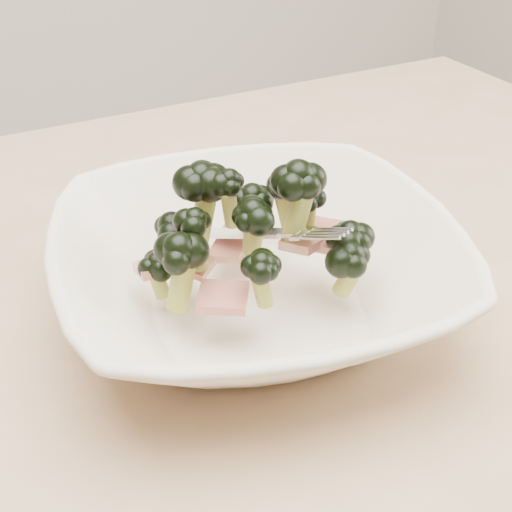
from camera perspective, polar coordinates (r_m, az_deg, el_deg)
name	(u,v)px	position (r m, az deg, el deg)	size (l,w,h in m)	color
dining_table	(200,381)	(0.65, -4.53, -9.90)	(1.20, 0.80, 0.75)	tan
broccoli_dish	(255,266)	(0.54, -0.04, -0.78)	(0.36, 0.36, 0.13)	#EFE3CA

